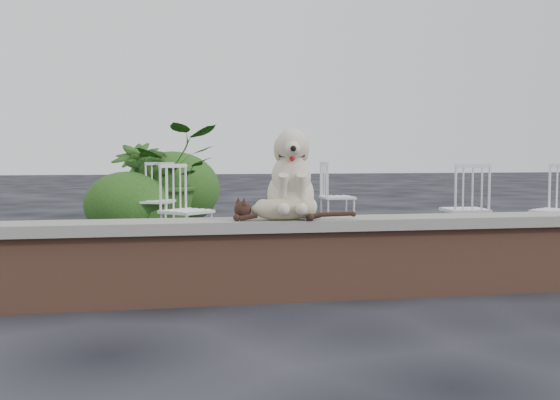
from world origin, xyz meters
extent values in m
plane|color=black|center=(0.00, 0.00, 0.00)|extent=(60.00, 60.00, 0.00)
cube|color=brown|center=(0.00, 0.00, 0.25)|extent=(6.00, 0.30, 0.50)
cube|color=slate|center=(0.00, 0.00, 0.54)|extent=(6.20, 0.40, 0.08)
imported|color=#204714|center=(-1.60, 4.42, 0.72)|extent=(1.61, 1.51, 1.44)
imported|color=#204714|center=(-2.04, 4.95, 0.60)|extent=(0.81, 0.81, 1.20)
ellipsoid|color=#204714|center=(-2.11, 4.02, 0.39)|extent=(1.09, 1.00, 0.87)
ellipsoid|color=#204714|center=(-1.51, 5.51, 0.51)|extent=(1.45, 1.33, 1.15)
ellipsoid|color=#204714|center=(-1.93, 5.74, 0.32)|extent=(0.90, 0.82, 0.71)
camera|label=1|loc=(-1.70, -4.57, 1.04)|focal=42.02mm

